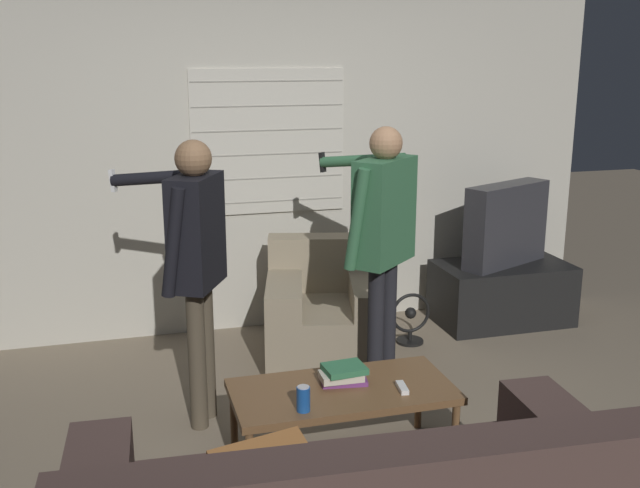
{
  "coord_description": "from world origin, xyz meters",
  "views": [
    {
      "loc": [
        -1.11,
        -3.44,
        2.09
      ],
      "look_at": [
        0.02,
        0.6,
        1.0
      ],
      "focal_mm": 42.0,
      "sensor_mm": 36.0,
      "label": 1
    }
  ],
  "objects_px": {
    "tv": "(506,224)",
    "soda_can": "(303,399)",
    "armchair_beige": "(326,313)",
    "coffee_table": "(342,395)",
    "spare_remote": "(402,388)",
    "person_right_standing": "(382,227)",
    "book_stack": "(343,374)",
    "floor_fan": "(410,320)",
    "person_left_standing": "(195,249)"
  },
  "relations": [
    {
      "from": "book_stack",
      "to": "floor_fan",
      "type": "relative_size",
      "value": 0.67
    },
    {
      "from": "person_left_standing",
      "to": "person_right_standing",
      "type": "xyz_separation_m",
      "value": [
        1.13,
        0.11,
        0.03
      ]
    },
    {
      "from": "spare_remote",
      "to": "floor_fan",
      "type": "relative_size",
      "value": 0.35
    },
    {
      "from": "coffee_table",
      "to": "tv",
      "type": "xyz_separation_m",
      "value": [
        1.83,
        1.66,
        0.41
      ]
    },
    {
      "from": "tv",
      "to": "armchair_beige",
      "type": "bearing_deg",
      "value": -14.18
    },
    {
      "from": "armchair_beige",
      "to": "person_left_standing",
      "type": "bearing_deg",
      "value": 51.75
    },
    {
      "from": "person_right_standing",
      "to": "book_stack",
      "type": "bearing_deg",
      "value": -165.22
    },
    {
      "from": "tv",
      "to": "person_right_standing",
      "type": "height_order",
      "value": "person_right_standing"
    },
    {
      "from": "armchair_beige",
      "to": "soda_can",
      "type": "height_order",
      "value": "armchair_beige"
    },
    {
      "from": "armchair_beige",
      "to": "soda_can",
      "type": "distance_m",
      "value": 1.68
    },
    {
      "from": "armchair_beige",
      "to": "soda_can",
      "type": "xyz_separation_m",
      "value": [
        -0.56,
        -1.57,
        0.17
      ]
    },
    {
      "from": "person_left_standing",
      "to": "spare_remote",
      "type": "distance_m",
      "value": 1.34
    },
    {
      "from": "coffee_table",
      "to": "floor_fan",
      "type": "xyz_separation_m",
      "value": [
        0.97,
        1.44,
        -0.2
      ]
    },
    {
      "from": "floor_fan",
      "to": "spare_remote",
      "type": "bearing_deg",
      "value": -113.95
    },
    {
      "from": "coffee_table",
      "to": "person_left_standing",
      "type": "bearing_deg",
      "value": 135.39
    },
    {
      "from": "person_right_standing",
      "to": "spare_remote",
      "type": "distance_m",
      "value": 1.08
    },
    {
      "from": "person_right_standing",
      "to": "soda_can",
      "type": "distance_m",
      "value": 1.32
    },
    {
      "from": "coffee_table",
      "to": "spare_remote",
      "type": "height_order",
      "value": "spare_remote"
    },
    {
      "from": "tv",
      "to": "person_right_standing",
      "type": "distance_m",
      "value": 1.65
    },
    {
      "from": "floor_fan",
      "to": "tv",
      "type": "bearing_deg",
      "value": 14.45
    },
    {
      "from": "coffee_table",
      "to": "spare_remote",
      "type": "bearing_deg",
      "value": -19.55
    },
    {
      "from": "person_right_standing",
      "to": "soda_can",
      "type": "relative_size",
      "value": 13.19
    },
    {
      "from": "tv",
      "to": "person_right_standing",
      "type": "xyz_separation_m",
      "value": [
        -1.35,
        -0.91,
        0.27
      ]
    },
    {
      "from": "person_left_standing",
      "to": "tv",
      "type": "bearing_deg",
      "value": -40.41
    },
    {
      "from": "person_right_standing",
      "to": "spare_remote",
      "type": "xyz_separation_m",
      "value": [
        -0.19,
        -0.85,
        -0.63
      ]
    },
    {
      "from": "person_right_standing",
      "to": "book_stack",
      "type": "distance_m",
      "value": 1.02
    },
    {
      "from": "person_left_standing",
      "to": "person_right_standing",
      "type": "bearing_deg",
      "value": -57.28
    },
    {
      "from": "soda_can",
      "to": "armchair_beige",
      "type": "bearing_deg",
      "value": 70.29
    },
    {
      "from": "book_stack",
      "to": "person_right_standing",
      "type": "bearing_deg",
      "value": 56.59
    },
    {
      "from": "soda_can",
      "to": "floor_fan",
      "type": "xyz_separation_m",
      "value": [
        1.22,
        1.63,
        -0.3
      ]
    },
    {
      "from": "armchair_beige",
      "to": "soda_can",
      "type": "relative_size",
      "value": 8.1
    },
    {
      "from": "person_right_standing",
      "to": "book_stack",
      "type": "xyz_separation_m",
      "value": [
        -0.46,
        -0.69,
        -0.6
      ]
    },
    {
      "from": "book_stack",
      "to": "floor_fan",
      "type": "xyz_separation_m",
      "value": [
        0.95,
        1.38,
        -0.29
      ]
    },
    {
      "from": "book_stack",
      "to": "soda_can",
      "type": "xyz_separation_m",
      "value": [
        -0.27,
        -0.24,
        0.01
      ]
    },
    {
      "from": "tv",
      "to": "soda_can",
      "type": "distance_m",
      "value": 2.8
    },
    {
      "from": "soda_can",
      "to": "person_left_standing",
      "type": "bearing_deg",
      "value": 115.6
    },
    {
      "from": "soda_can",
      "to": "spare_remote",
      "type": "bearing_deg",
      "value": 9.0
    },
    {
      "from": "book_stack",
      "to": "soda_can",
      "type": "relative_size",
      "value": 2.03
    },
    {
      "from": "armchair_beige",
      "to": "coffee_table",
      "type": "distance_m",
      "value": 1.42
    },
    {
      "from": "coffee_table",
      "to": "book_stack",
      "type": "distance_m",
      "value": 0.1
    },
    {
      "from": "tv",
      "to": "person_left_standing",
      "type": "height_order",
      "value": "person_left_standing"
    },
    {
      "from": "coffee_table",
      "to": "person_right_standing",
      "type": "relative_size",
      "value": 0.68
    },
    {
      "from": "coffee_table",
      "to": "armchair_beige",
      "type": "bearing_deg",
      "value": 77.42
    },
    {
      "from": "coffee_table",
      "to": "tv",
      "type": "relative_size",
      "value": 1.42
    },
    {
      "from": "person_right_standing",
      "to": "soda_can",
      "type": "height_order",
      "value": "person_right_standing"
    },
    {
      "from": "book_stack",
      "to": "armchair_beige",
      "type": "bearing_deg",
      "value": 77.73
    },
    {
      "from": "coffee_table",
      "to": "tv",
      "type": "height_order",
      "value": "tv"
    },
    {
      "from": "armchair_beige",
      "to": "coffee_table",
      "type": "height_order",
      "value": "armchair_beige"
    },
    {
      "from": "tv",
      "to": "soda_can",
      "type": "relative_size",
      "value": 6.33
    },
    {
      "from": "armchair_beige",
      "to": "floor_fan",
      "type": "xyz_separation_m",
      "value": [
        0.66,
        0.05,
        -0.14
      ]
    }
  ]
}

